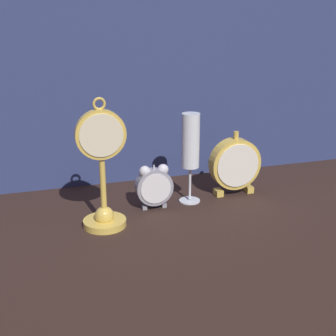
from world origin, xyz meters
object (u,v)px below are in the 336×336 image
mantel_clock_silver (235,164)px  champagne_flute (190,146)px  alarm_clock_twin_bell (154,185)px  pocket_watch_on_stand (103,178)px

mantel_clock_silver → champagne_flute: 0.15m
mantel_clock_silver → champagne_flute: champagne_flute is taller
alarm_clock_twin_bell → pocket_watch_on_stand: bearing=-155.6°
alarm_clock_twin_bell → mantel_clock_silver: (0.24, 0.03, 0.02)m
pocket_watch_on_stand → champagne_flute: size_ratio=1.28×
pocket_watch_on_stand → champagne_flute: pocket_watch_on_stand is taller
pocket_watch_on_stand → alarm_clock_twin_bell: pocket_watch_on_stand is taller
alarm_clock_twin_bell → champagne_flute: size_ratio=0.49×
pocket_watch_on_stand → mantel_clock_silver: size_ratio=1.72×
pocket_watch_on_stand → champagne_flute: (0.25, 0.08, 0.03)m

